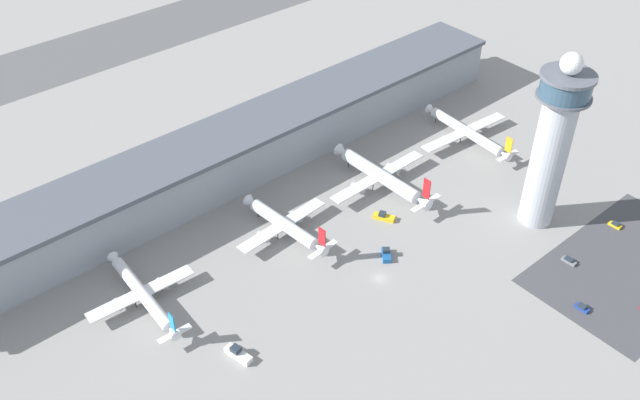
{
  "coord_description": "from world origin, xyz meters",
  "views": [
    {
      "loc": [
        -111.66,
        -102.82,
        149.08
      ],
      "look_at": [
        0.31,
        27.55,
        12.86
      ],
      "focal_mm": 40.0,
      "sensor_mm": 36.0,
      "label": 1
    }
  ],
  "objects_px": {
    "airplane_gate_delta": "(466,132)",
    "car_black_suv": "(569,261)",
    "control_tower": "(553,142)",
    "car_grey_coupe": "(582,308)",
    "service_truck_fuel": "(386,254)",
    "airplane_gate_alpha": "(142,294)",
    "airplane_gate_charlie": "(380,176)",
    "service_truck_catering": "(384,217)",
    "service_truck_baggage": "(238,354)",
    "airplane_gate_bravo": "(284,225)",
    "car_white_wagon": "(615,225)"
  },
  "relations": [
    {
      "from": "control_tower",
      "to": "airplane_gate_delta",
      "type": "xyz_separation_m",
      "value": [
        18.19,
        44.56,
        -26.04
      ]
    },
    {
      "from": "airplane_gate_charlie",
      "to": "car_white_wagon",
      "type": "bearing_deg",
      "value": -56.25
    },
    {
      "from": "car_white_wagon",
      "to": "car_grey_coupe",
      "type": "height_order",
      "value": "car_grey_coupe"
    },
    {
      "from": "service_truck_catering",
      "to": "car_white_wagon",
      "type": "height_order",
      "value": "service_truck_catering"
    },
    {
      "from": "airplane_gate_charlie",
      "to": "service_truck_catering",
      "type": "relative_size",
      "value": 5.85
    },
    {
      "from": "control_tower",
      "to": "service_truck_fuel",
      "type": "xyz_separation_m",
      "value": [
        -49.61,
        18.52,
        -29.14
      ]
    },
    {
      "from": "car_white_wagon",
      "to": "car_grey_coupe",
      "type": "relative_size",
      "value": 1.0
    },
    {
      "from": "service_truck_baggage",
      "to": "car_white_wagon",
      "type": "xyz_separation_m",
      "value": [
        122.95,
        -35.83,
        -0.53
      ]
    },
    {
      "from": "airplane_gate_delta",
      "to": "car_grey_coupe",
      "type": "distance_m",
      "value": 87.77
    },
    {
      "from": "control_tower",
      "to": "car_grey_coupe",
      "type": "xyz_separation_m",
      "value": [
        -22.94,
        -32.9,
        -29.53
      ]
    },
    {
      "from": "airplane_gate_charlie",
      "to": "service_truck_fuel",
      "type": "distance_m",
      "value": 35.39
    },
    {
      "from": "service_truck_catering",
      "to": "service_truck_baggage",
      "type": "bearing_deg",
      "value": -167.46
    },
    {
      "from": "airplane_gate_charlie",
      "to": "car_black_suv",
      "type": "xyz_separation_m",
      "value": [
        17.18,
        -64.34,
        -4.22
      ]
    },
    {
      "from": "airplane_gate_delta",
      "to": "service_truck_fuel",
      "type": "xyz_separation_m",
      "value": [
        -67.8,
        -26.03,
        -3.1
      ]
    },
    {
      "from": "airplane_gate_charlie",
      "to": "airplane_gate_delta",
      "type": "distance_m",
      "value": 44.62
    },
    {
      "from": "airplane_gate_charlie",
      "to": "airplane_gate_delta",
      "type": "xyz_separation_m",
      "value": [
        44.61,
        -0.43,
        -0.72
      ]
    },
    {
      "from": "airplane_gate_bravo",
      "to": "car_white_wagon",
      "type": "distance_m",
      "value": 106.45
    },
    {
      "from": "airplane_gate_bravo",
      "to": "service_truck_fuel",
      "type": "relative_size",
      "value": 5.86
    },
    {
      "from": "service_truck_catering",
      "to": "car_black_suv",
      "type": "distance_m",
      "value": 58.47
    },
    {
      "from": "airplane_gate_delta",
      "to": "car_black_suv",
      "type": "relative_size",
      "value": 9.19
    },
    {
      "from": "airplane_gate_bravo",
      "to": "airplane_gate_delta",
      "type": "xyz_separation_m",
      "value": [
        85.07,
        -2.21,
        -0.17
      ]
    },
    {
      "from": "airplane_gate_bravo",
      "to": "car_white_wagon",
      "type": "bearing_deg",
      "value": -38.38
    },
    {
      "from": "control_tower",
      "to": "service_truck_baggage",
      "type": "xyz_separation_m",
      "value": [
        -106.43,
        16.54,
        -29.02
      ]
    },
    {
      "from": "service_truck_baggage",
      "to": "service_truck_fuel",
      "type": "bearing_deg",
      "value": 2.0
    },
    {
      "from": "airplane_gate_bravo",
      "to": "car_white_wagon",
      "type": "xyz_separation_m",
      "value": [
        83.4,
        -66.05,
        -3.69
      ]
    },
    {
      "from": "service_truck_catering",
      "to": "service_truck_baggage",
      "type": "xyz_separation_m",
      "value": [
        -69.06,
        -15.36,
        0.26
      ]
    },
    {
      "from": "airplane_gate_charlie",
      "to": "car_grey_coupe",
      "type": "distance_m",
      "value": 78.07
    },
    {
      "from": "airplane_gate_delta",
      "to": "service_truck_catering",
      "type": "xyz_separation_m",
      "value": [
        -55.57,
        -12.65,
        -3.25
      ]
    },
    {
      "from": "airplane_gate_bravo",
      "to": "service_truck_baggage",
      "type": "distance_m",
      "value": 49.88
    },
    {
      "from": "airplane_gate_bravo",
      "to": "car_black_suv",
      "type": "xyz_separation_m",
      "value": [
        57.64,
        -66.12,
        -3.68
      ]
    },
    {
      "from": "airplane_gate_alpha",
      "to": "airplane_gate_delta",
      "type": "bearing_deg",
      "value": -2.12
    },
    {
      "from": "car_white_wagon",
      "to": "airplane_gate_bravo",
      "type": "bearing_deg",
      "value": 141.62
    },
    {
      "from": "service_truck_catering",
      "to": "car_white_wagon",
      "type": "bearing_deg",
      "value": -43.52
    },
    {
      "from": "airplane_gate_charlie",
      "to": "service_truck_fuel",
      "type": "bearing_deg",
      "value": -131.23
    },
    {
      "from": "airplane_gate_alpha",
      "to": "airplane_gate_charlie",
      "type": "height_order",
      "value": "airplane_gate_charlie"
    },
    {
      "from": "airplane_gate_alpha",
      "to": "airplane_gate_delta",
      "type": "xyz_separation_m",
      "value": [
        133.84,
        -4.96,
        0.17
      ]
    },
    {
      "from": "airplane_gate_delta",
      "to": "car_black_suv",
      "type": "height_order",
      "value": "airplane_gate_delta"
    },
    {
      "from": "airplane_gate_charlie",
      "to": "service_truck_fuel",
      "type": "xyz_separation_m",
      "value": [
        -23.19,
        -26.46,
        -3.82
      ]
    },
    {
      "from": "service_truck_fuel",
      "to": "car_white_wagon",
      "type": "relative_size",
      "value": 1.49
    },
    {
      "from": "airplane_gate_charlie",
      "to": "service_truck_fuel",
      "type": "height_order",
      "value": "airplane_gate_charlie"
    },
    {
      "from": "service_truck_baggage",
      "to": "airplane_gate_delta",
      "type": "bearing_deg",
      "value": 12.67
    },
    {
      "from": "control_tower",
      "to": "service_truck_fuel",
      "type": "bearing_deg",
      "value": 159.52
    },
    {
      "from": "airplane_gate_delta",
      "to": "car_grey_coupe",
      "type": "bearing_deg",
      "value": -117.97
    },
    {
      "from": "airplane_gate_bravo",
      "to": "airplane_gate_charlie",
      "type": "relative_size",
      "value": 0.84
    },
    {
      "from": "airplane_gate_bravo",
      "to": "car_white_wagon",
      "type": "height_order",
      "value": "airplane_gate_bravo"
    },
    {
      "from": "airplane_gate_bravo",
      "to": "airplane_gate_delta",
      "type": "distance_m",
      "value": 85.1
    },
    {
      "from": "control_tower",
      "to": "service_truck_catering",
      "type": "height_order",
      "value": "control_tower"
    },
    {
      "from": "service_truck_fuel",
      "to": "control_tower",
      "type": "bearing_deg",
      "value": -20.48
    },
    {
      "from": "car_white_wagon",
      "to": "car_black_suv",
      "type": "height_order",
      "value": "car_black_suv"
    },
    {
      "from": "car_grey_coupe",
      "to": "service_truck_fuel",
      "type": "bearing_deg",
      "value": 117.42
    }
  ]
}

